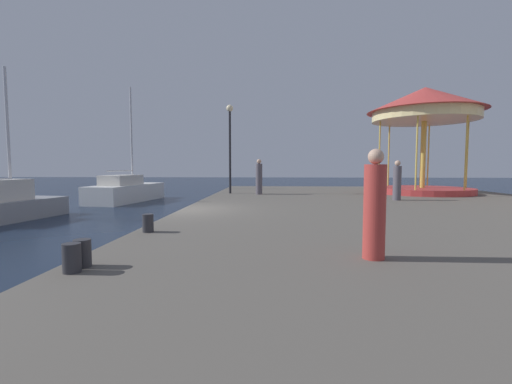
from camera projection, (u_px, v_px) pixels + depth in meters
The scene contains 11 objects.
ground_plane at pixel (182, 232), 11.73m from camera, with size 120.00×120.00×0.00m, color #162338.
quay_dock at pixel (415, 223), 11.32m from camera, with size 15.58×27.58×0.80m, color #5B564F.
sailboat_white at pixel (126, 191), 22.03m from camera, with size 2.98×6.47×7.40m.
carousel at pixel (424, 114), 18.35m from camera, with size 5.94×5.94×5.66m.
lamp_post_mid_promenade at pixel (230, 134), 18.27m from camera, with size 0.36×0.36×4.71m.
bollard_center at pixel (82, 253), 4.93m from camera, with size 0.24×0.24×0.40m, color #2D2D33.
bollard_north at pixel (72, 258), 4.68m from camera, with size 0.24×0.24×0.40m, color #2D2D33.
bollard_south at pixel (148, 223), 7.56m from camera, with size 0.24×0.24×0.40m, color #2D2D33.
person_far_corner at pixel (375, 208), 5.34m from camera, with size 0.34×0.34×1.72m.
person_by_the_water at pixel (397, 182), 14.73m from camera, with size 0.34×0.34×1.71m.
person_near_carousel at pixel (259, 178), 17.84m from camera, with size 0.34×0.34×1.83m.
Camera 1 is at (3.11, -11.46, 2.24)m, focal length 24.11 mm.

